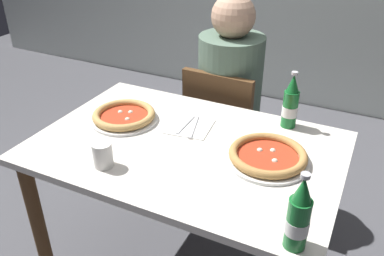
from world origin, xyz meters
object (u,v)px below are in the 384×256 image
chair_behind_table (224,130)px  pizza_marinara_far (268,156)px  dining_table_main (187,168)px  paper_cup (103,155)px  napkin_with_cutlery (190,126)px  beer_bottle_center (291,104)px  pizza_margherita_near (124,116)px  beer_bottle_left (298,217)px  diner_seated (229,110)px

chair_behind_table → pizza_marinara_far: 0.76m
dining_table_main → paper_cup: (-0.21, -0.26, 0.16)m
napkin_with_cutlery → beer_bottle_center: bearing=27.5°
chair_behind_table → pizza_margherita_near: (-0.26, -0.55, 0.29)m
chair_behind_table → beer_bottle_left: size_ratio=3.44×
pizza_margherita_near → dining_table_main: bearing=-10.1°
beer_bottle_left → napkin_with_cutlery: size_ratio=1.23×
chair_behind_table → paper_cup: chair_behind_table is taller
pizza_margherita_near → beer_bottle_center: beer_bottle_center is taller
chair_behind_table → paper_cup: (-0.13, -0.87, 0.32)m
chair_behind_table → napkin_with_cutlery: bearing=95.4°
pizza_marinara_far → beer_bottle_left: size_ratio=1.27×
dining_table_main → pizza_marinara_far: 0.35m
dining_table_main → pizza_margherita_near: (-0.34, 0.06, 0.14)m
beer_bottle_center → paper_cup: bearing=-131.8°
chair_behind_table → beer_bottle_center: beer_bottle_center is taller
napkin_with_cutlery → pizza_margherita_near: bearing=-165.6°
chair_behind_table → napkin_with_cutlery: size_ratio=4.22×
paper_cup → beer_bottle_center: bearing=48.2°
beer_bottle_left → napkin_with_cutlery: (-0.56, 0.48, -0.10)m
dining_table_main → napkin_with_cutlery: napkin_with_cutlery is taller
chair_behind_table → diner_seated: (0.00, 0.05, 0.10)m
dining_table_main → napkin_with_cutlery: (-0.05, 0.13, 0.12)m
dining_table_main → diner_seated: size_ratio=0.99×
chair_behind_table → beer_bottle_left: beer_bottle_left is taller
chair_behind_table → beer_bottle_center: bearing=147.2°
dining_table_main → pizza_margherita_near: size_ratio=4.08×
pizza_marinara_far → napkin_with_cutlery: pizza_marinara_far is taller
diner_seated → napkin_with_cutlery: bearing=-87.7°
pizza_marinara_far → paper_cup: bearing=-151.0°
diner_seated → napkin_with_cutlery: 0.55m
beer_bottle_center → paper_cup: size_ratio=2.60×
dining_table_main → beer_bottle_center: beer_bottle_center is taller
chair_behind_table → pizza_marinara_far: size_ratio=2.70×
beer_bottle_center → dining_table_main: bearing=-134.5°
chair_behind_table → beer_bottle_left: (0.59, -0.95, 0.37)m
pizza_margherita_near → pizza_marinara_far: same height
beer_bottle_center → napkin_with_cutlery: beer_bottle_center is taller
diner_seated → beer_bottle_center: diner_seated is taller
dining_table_main → diner_seated: (-0.07, 0.66, -0.05)m
dining_table_main → napkin_with_cutlery: size_ratio=5.96×
dining_table_main → pizza_margherita_near: bearing=169.9°
pizza_margherita_near → beer_bottle_left: bearing=-25.4°
pizza_marinara_far → napkin_with_cutlery: size_ratio=1.56×
pizza_marinara_far → beer_bottle_center: bearing=89.8°
napkin_with_cutlery → dining_table_main: bearing=-68.7°
chair_behind_table → beer_bottle_center: 0.61m
beer_bottle_left → paper_cup: 0.72m
beer_bottle_center → napkin_with_cutlery: (-0.37, -0.19, -0.10)m
dining_table_main → pizza_margherita_near: pizza_margherita_near is taller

